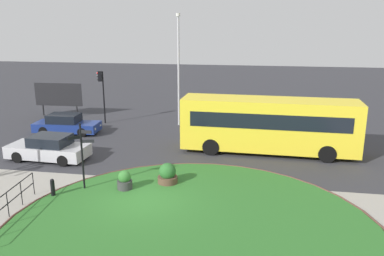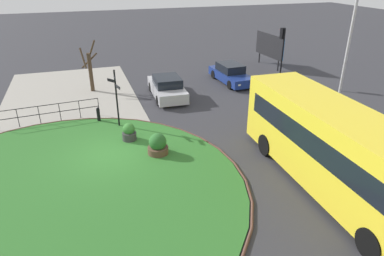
{
  "view_description": "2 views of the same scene",
  "coord_description": "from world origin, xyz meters",
  "px_view_note": "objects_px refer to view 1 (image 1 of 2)",
  "views": [
    {
      "loc": [
        4.8,
        -15.32,
        7.61
      ],
      "look_at": [
        1.56,
        3.61,
        2.5
      ],
      "focal_mm": 36.72,
      "sensor_mm": 36.0,
      "label": 1
    },
    {
      "loc": [
        14.62,
        -0.92,
        8.07
      ],
      "look_at": [
        1.88,
        3.33,
        1.78
      ],
      "focal_mm": 32.42,
      "sensor_mm": 36.0,
      "label": 2
    }
  ],
  "objects_px": {
    "bus_yellow": "(269,124)",
    "planter_near_signpost": "(125,181)",
    "car_near_lane": "(66,124)",
    "traffic_light_near": "(101,86)",
    "billboard_left": "(59,95)",
    "planter_kerbside": "(168,175)",
    "signpost_directional": "(82,152)",
    "bollard_foreground": "(53,188)",
    "car_far_lane": "(49,148)",
    "lamppost_tall": "(179,67)"
  },
  "relations": [
    {
      "from": "bus_yellow",
      "to": "billboard_left",
      "type": "distance_m",
      "value": 18.67
    },
    {
      "from": "lamppost_tall",
      "to": "planter_near_signpost",
      "type": "relative_size",
      "value": 8.41
    },
    {
      "from": "car_far_lane",
      "to": "lamppost_tall",
      "type": "height_order",
      "value": "lamppost_tall"
    },
    {
      "from": "bus_yellow",
      "to": "planter_kerbside",
      "type": "distance_m",
      "value": 7.71
    },
    {
      "from": "planter_near_signpost",
      "to": "planter_kerbside",
      "type": "relative_size",
      "value": 0.91
    },
    {
      "from": "bus_yellow",
      "to": "lamppost_tall",
      "type": "bearing_deg",
      "value": -39.03
    },
    {
      "from": "bollard_foreground",
      "to": "lamppost_tall",
      "type": "distance_m",
      "value": 14.74
    },
    {
      "from": "traffic_light_near",
      "to": "billboard_left",
      "type": "bearing_deg",
      "value": -36.3
    },
    {
      "from": "car_far_lane",
      "to": "billboard_left",
      "type": "height_order",
      "value": "billboard_left"
    },
    {
      "from": "lamppost_tall",
      "to": "planter_near_signpost",
      "type": "xyz_separation_m",
      "value": [
        -0.03,
        -12.6,
        -4.02
      ]
    },
    {
      "from": "car_near_lane",
      "to": "billboard_left",
      "type": "relative_size",
      "value": 1.13
    },
    {
      "from": "billboard_left",
      "to": "car_far_lane",
      "type": "bearing_deg",
      "value": -67.87
    },
    {
      "from": "planter_kerbside",
      "to": "signpost_directional",
      "type": "bearing_deg",
      "value": -160.38
    },
    {
      "from": "traffic_light_near",
      "to": "planter_kerbside",
      "type": "xyz_separation_m",
      "value": [
        7.82,
        -11.14,
        -2.5
      ]
    },
    {
      "from": "traffic_light_near",
      "to": "lamppost_tall",
      "type": "relative_size",
      "value": 0.49
    },
    {
      "from": "car_near_lane",
      "to": "planter_kerbside",
      "type": "distance_m",
      "value": 12.17
    },
    {
      "from": "signpost_directional",
      "to": "bollard_foreground",
      "type": "relative_size",
      "value": 3.64
    },
    {
      "from": "bus_yellow",
      "to": "billboard_left",
      "type": "relative_size",
      "value": 2.53
    },
    {
      "from": "car_far_lane",
      "to": "billboard_left",
      "type": "distance_m",
      "value": 11.56
    },
    {
      "from": "traffic_light_near",
      "to": "lamppost_tall",
      "type": "bearing_deg",
      "value": 168.49
    },
    {
      "from": "lamppost_tall",
      "to": "car_far_lane",
      "type": "bearing_deg",
      "value": -122.5
    },
    {
      "from": "bus_yellow",
      "to": "planter_near_signpost",
      "type": "height_order",
      "value": "bus_yellow"
    },
    {
      "from": "bus_yellow",
      "to": "lamppost_tall",
      "type": "xyz_separation_m",
      "value": [
        -6.67,
        5.72,
        2.7
      ]
    },
    {
      "from": "bollard_foreground",
      "to": "billboard_left",
      "type": "xyz_separation_m",
      "value": [
        -7.64,
        15.2,
        1.35
      ]
    },
    {
      "from": "signpost_directional",
      "to": "bus_yellow",
      "type": "bearing_deg",
      "value": 39.84
    },
    {
      "from": "bollard_foreground",
      "to": "traffic_light_near",
      "type": "height_order",
      "value": "traffic_light_near"
    },
    {
      "from": "signpost_directional",
      "to": "billboard_left",
      "type": "height_order",
      "value": "signpost_directional"
    },
    {
      "from": "bollard_foreground",
      "to": "planter_kerbside",
      "type": "xyz_separation_m",
      "value": [
        4.77,
        2.31,
        0.03
      ]
    },
    {
      "from": "lamppost_tall",
      "to": "planter_near_signpost",
      "type": "bearing_deg",
      "value": -90.13
    },
    {
      "from": "bollard_foreground",
      "to": "traffic_light_near",
      "type": "xyz_separation_m",
      "value": [
        -3.05,
        13.45,
        2.53
      ]
    },
    {
      "from": "bus_yellow",
      "to": "traffic_light_near",
      "type": "distance_m",
      "value": 13.81
    },
    {
      "from": "bollard_foreground",
      "to": "bus_yellow",
      "type": "height_order",
      "value": "bus_yellow"
    },
    {
      "from": "signpost_directional",
      "to": "traffic_light_near",
      "type": "height_order",
      "value": "traffic_light_near"
    },
    {
      "from": "traffic_light_near",
      "to": "planter_kerbside",
      "type": "distance_m",
      "value": 13.84
    },
    {
      "from": "car_near_lane",
      "to": "billboard_left",
      "type": "distance_m",
      "value": 6.03
    },
    {
      "from": "lamppost_tall",
      "to": "billboard_left",
      "type": "relative_size",
      "value": 2.03
    },
    {
      "from": "car_near_lane",
      "to": "lamppost_tall",
      "type": "relative_size",
      "value": 0.56
    },
    {
      "from": "car_near_lane",
      "to": "traffic_light_near",
      "type": "distance_m",
      "value": 4.27
    },
    {
      "from": "billboard_left",
      "to": "planter_kerbside",
      "type": "xyz_separation_m",
      "value": [
        12.41,
        -12.89,
        -1.32
      ]
    },
    {
      "from": "car_far_lane",
      "to": "traffic_light_near",
      "type": "xyz_separation_m",
      "value": [
        -0.22,
        8.7,
        2.32
      ]
    },
    {
      "from": "bus_yellow",
      "to": "lamppost_tall",
      "type": "relative_size",
      "value": 1.25
    },
    {
      "from": "planter_near_signpost",
      "to": "bollard_foreground",
      "type": "bearing_deg",
      "value": -156.87
    },
    {
      "from": "bus_yellow",
      "to": "planter_near_signpost",
      "type": "xyz_separation_m",
      "value": [
        -6.7,
        -6.88,
        -1.32
      ]
    },
    {
      "from": "planter_kerbside",
      "to": "planter_near_signpost",
      "type": "bearing_deg",
      "value": -150.08
    },
    {
      "from": "car_near_lane",
      "to": "traffic_light_near",
      "type": "height_order",
      "value": "traffic_light_near"
    },
    {
      "from": "planter_near_signpost",
      "to": "planter_kerbside",
      "type": "distance_m",
      "value": 2.1
    },
    {
      "from": "car_near_lane",
      "to": "traffic_light_near",
      "type": "bearing_deg",
      "value": 63.1
    },
    {
      "from": "planter_kerbside",
      "to": "car_far_lane",
      "type": "bearing_deg",
      "value": 162.18
    },
    {
      "from": "bus_yellow",
      "to": "planter_near_signpost",
      "type": "bearing_deg",
      "value": 47.38
    },
    {
      "from": "traffic_light_near",
      "to": "bus_yellow",
      "type": "bearing_deg",
      "value": 141.89
    }
  ]
}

